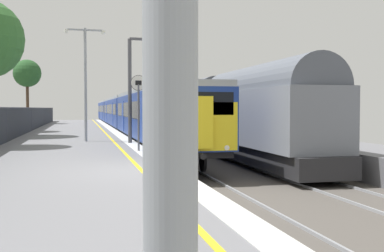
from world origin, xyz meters
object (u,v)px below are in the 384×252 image
commuter_train_at_platform (124,112)px  speed_limit_sign (138,103)px  signal_gantry (136,77)px  background_tree_back (28,74)px  platform_lamp_mid (85,75)px  freight_train_adjacent_track (177,110)px

commuter_train_at_platform → speed_limit_sign: size_ratio=20.21×
signal_gantry → background_tree_back: (-8.03, 30.10, 2.15)m
platform_lamp_mid → signal_gantry: bearing=-35.9°
signal_gantry → background_tree_back: size_ratio=0.73×
signal_gantry → platform_lamp_mid: size_ratio=0.89×
freight_train_adjacent_track → signal_gantry: signal_gantry is taller
commuter_train_at_platform → platform_lamp_mid: size_ratio=10.49×
commuter_train_at_platform → signal_gantry: signal_gantry is taller
signal_gantry → platform_lamp_mid: (-2.30, 1.67, 0.21)m
commuter_train_at_platform → signal_gantry: bearing=-93.7°
freight_train_adjacent_track → platform_lamp_mid: platform_lamp_mid is taller
speed_limit_sign → background_tree_back: size_ratio=0.43×
background_tree_back → commuter_train_at_platform: bearing=-38.0°
commuter_train_at_platform → freight_train_adjacent_track: freight_train_adjacent_track is taller
speed_limit_sign → background_tree_back: background_tree_back is taller
commuter_train_at_platform → freight_train_adjacent_track: 6.90m
commuter_train_at_platform → background_tree_back: size_ratio=8.67×
freight_train_adjacent_track → signal_gantry: 18.00m
signal_gantry → speed_limit_sign: (-0.37, -4.23, -1.27)m
platform_lamp_mid → commuter_train_at_platform: bearing=79.8°
freight_train_adjacent_track → signal_gantry: size_ratio=10.19×
freight_train_adjacent_track → platform_lamp_mid: bearing=-116.8°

